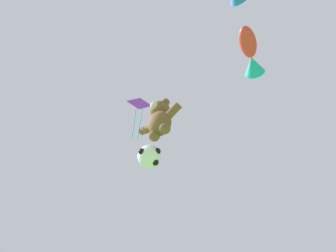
{
  "coord_description": "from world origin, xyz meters",
  "views": [
    {
      "loc": [
        4.48,
        1.15,
        1.02
      ],
      "look_at": [
        -0.15,
        6.5,
        10.49
      ],
      "focal_mm": 40.0,
      "sensor_mm": 36.0,
      "label": 1
    }
  ],
  "objects_px": {
    "teddy_bear_kite": "(160,119)",
    "diamond_kite": "(139,108)",
    "soccer_ball_kite": "(149,157)",
    "fish_kite_crimson": "(250,54)"
  },
  "relations": [
    {
      "from": "teddy_bear_kite",
      "to": "soccer_ball_kite",
      "type": "height_order",
      "value": "teddy_bear_kite"
    },
    {
      "from": "teddy_bear_kite",
      "to": "diamond_kite",
      "type": "relative_size",
      "value": 0.67
    },
    {
      "from": "teddy_bear_kite",
      "to": "diamond_kite",
      "type": "bearing_deg",
      "value": -165.58
    },
    {
      "from": "teddy_bear_kite",
      "to": "diamond_kite",
      "type": "distance_m",
      "value": 1.65
    },
    {
      "from": "fish_kite_crimson",
      "to": "diamond_kite",
      "type": "height_order",
      "value": "fish_kite_crimson"
    },
    {
      "from": "diamond_kite",
      "to": "soccer_ball_kite",
      "type": "bearing_deg",
      "value": 57.07
    },
    {
      "from": "soccer_ball_kite",
      "to": "diamond_kite",
      "type": "height_order",
      "value": "diamond_kite"
    },
    {
      "from": "teddy_bear_kite",
      "to": "fish_kite_crimson",
      "type": "distance_m",
      "value": 4.39
    },
    {
      "from": "teddy_bear_kite",
      "to": "soccer_ball_kite",
      "type": "distance_m",
      "value": 1.52
    },
    {
      "from": "soccer_ball_kite",
      "to": "teddy_bear_kite",
      "type": "bearing_deg",
      "value": -19.18
    }
  ]
}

